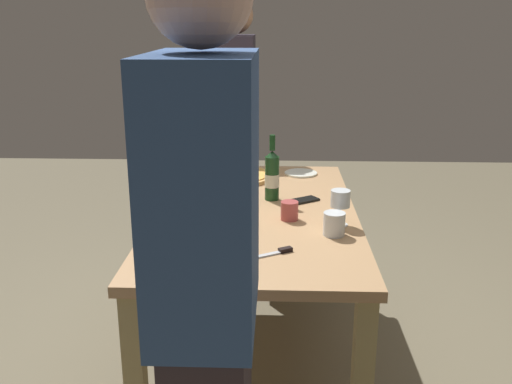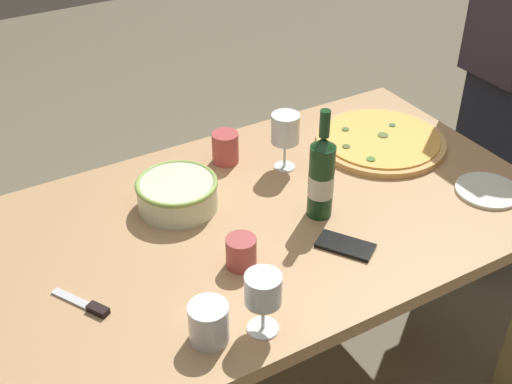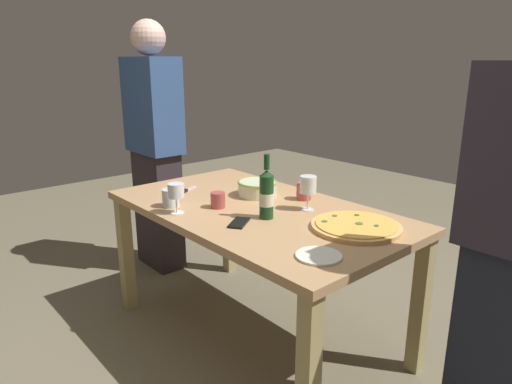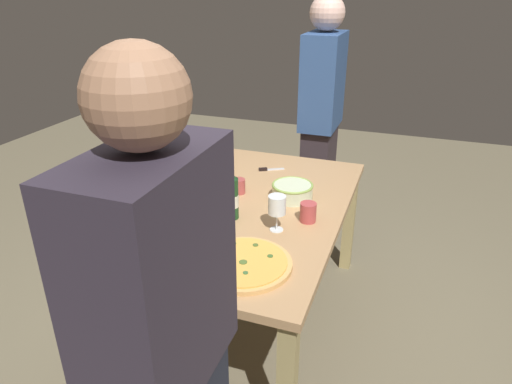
{
  "view_description": "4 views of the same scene",
  "coord_description": "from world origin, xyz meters",
  "px_view_note": "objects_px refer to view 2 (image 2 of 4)",
  "views": [
    {
      "loc": [
        -2.45,
        -0.09,
        1.58
      ],
      "look_at": [
        0.0,
        0.0,
        0.83
      ],
      "focal_mm": 39.94,
      "sensor_mm": 36.0,
      "label": 1
    },
    {
      "loc": [
        -0.72,
        -1.24,
        1.83
      ],
      "look_at": [
        0.0,
        0.0,
        0.83
      ],
      "focal_mm": 46.95,
      "sensor_mm": 36.0,
      "label": 2
    },
    {
      "loc": [
        1.69,
        -1.48,
        1.48
      ],
      "look_at": [
        0.0,
        0.0,
        0.83
      ],
      "focal_mm": 32.05,
      "sensor_mm": 36.0,
      "label": 3
    },
    {
      "loc": [
        2.01,
        0.72,
        1.82
      ],
      "look_at": [
        0.0,
        0.0,
        0.83
      ],
      "focal_mm": 32.19,
      "sensor_mm": 36.0,
      "label": 4
    }
  ],
  "objects_px": {
    "cup_ceramic": "(241,252)",
    "cell_phone": "(345,246)",
    "side_plate": "(488,191)",
    "cup_amber": "(209,323)",
    "cup_spare": "(225,148)",
    "wine_bottle": "(321,176)",
    "pizza": "(380,141)",
    "wine_glass_near_pizza": "(263,291)",
    "wine_glass_by_bottle": "(285,130)",
    "pizza_knife": "(87,305)",
    "dining_table": "(256,244)",
    "serving_bowl": "(177,193)"
  },
  "relations": [
    {
      "from": "wine_glass_by_bottle",
      "to": "cup_ceramic",
      "type": "distance_m",
      "value": 0.47
    },
    {
      "from": "side_plate",
      "to": "cell_phone",
      "type": "height_order",
      "value": "same"
    },
    {
      "from": "cup_spare",
      "to": "cell_phone",
      "type": "relative_size",
      "value": 0.67
    },
    {
      "from": "wine_bottle",
      "to": "cup_amber",
      "type": "xyz_separation_m",
      "value": [
        -0.46,
        -0.25,
        -0.07
      ]
    },
    {
      "from": "dining_table",
      "to": "cell_phone",
      "type": "height_order",
      "value": "cell_phone"
    },
    {
      "from": "cup_ceramic",
      "to": "side_plate",
      "type": "relative_size",
      "value": 0.45
    },
    {
      "from": "cup_spare",
      "to": "pizza_knife",
      "type": "xyz_separation_m",
      "value": [
        -0.56,
        -0.39,
        -0.04
      ]
    },
    {
      "from": "wine_bottle",
      "to": "pizza_knife",
      "type": "height_order",
      "value": "wine_bottle"
    },
    {
      "from": "side_plate",
      "to": "wine_bottle",
      "type": "bearing_deg",
      "value": 161.64
    },
    {
      "from": "wine_glass_by_bottle",
      "to": "dining_table",
      "type": "bearing_deg",
      "value": -138.88
    },
    {
      "from": "side_plate",
      "to": "pizza_knife",
      "type": "relative_size",
      "value": 1.21
    },
    {
      "from": "cup_ceramic",
      "to": "wine_glass_by_bottle",
      "type": "bearing_deg",
      "value": 44.57
    },
    {
      "from": "wine_glass_by_bottle",
      "to": "cup_spare",
      "type": "height_order",
      "value": "wine_glass_by_bottle"
    },
    {
      "from": "dining_table",
      "to": "wine_bottle",
      "type": "distance_m",
      "value": 0.27
    },
    {
      "from": "wine_bottle",
      "to": "cup_ceramic",
      "type": "relative_size",
      "value": 3.87
    },
    {
      "from": "cup_ceramic",
      "to": "pizza_knife",
      "type": "relative_size",
      "value": 0.54
    },
    {
      "from": "side_plate",
      "to": "pizza_knife",
      "type": "xyz_separation_m",
      "value": [
        -1.13,
        0.13,
        0.0
      ]
    },
    {
      "from": "cup_amber",
      "to": "side_plate",
      "type": "bearing_deg",
      "value": 5.92
    },
    {
      "from": "cup_ceramic",
      "to": "side_plate",
      "type": "bearing_deg",
      "value": -5.88
    },
    {
      "from": "cell_phone",
      "to": "wine_glass_near_pizza",
      "type": "bearing_deg",
      "value": -10.96
    },
    {
      "from": "dining_table",
      "to": "wine_glass_near_pizza",
      "type": "bearing_deg",
      "value": -118.1
    },
    {
      "from": "cup_ceramic",
      "to": "cell_phone",
      "type": "relative_size",
      "value": 0.56
    },
    {
      "from": "dining_table",
      "to": "cup_ceramic",
      "type": "height_order",
      "value": "cup_ceramic"
    },
    {
      "from": "side_plate",
      "to": "cup_amber",
      "type": "bearing_deg",
      "value": -174.08
    },
    {
      "from": "wine_glass_near_pizza",
      "to": "wine_glass_by_bottle",
      "type": "relative_size",
      "value": 0.87
    },
    {
      "from": "pizza",
      "to": "serving_bowl",
      "type": "height_order",
      "value": "serving_bowl"
    },
    {
      "from": "serving_bowl",
      "to": "wine_glass_near_pizza",
      "type": "distance_m",
      "value": 0.51
    },
    {
      "from": "dining_table",
      "to": "cup_ceramic",
      "type": "relative_size",
      "value": 19.71
    },
    {
      "from": "pizza_knife",
      "to": "cell_phone",
      "type": "bearing_deg",
      "value": -10.84
    },
    {
      "from": "wine_bottle",
      "to": "pizza",
      "type": "bearing_deg",
      "value": 28.63
    },
    {
      "from": "pizza",
      "to": "cup_amber",
      "type": "height_order",
      "value": "cup_amber"
    },
    {
      "from": "pizza",
      "to": "wine_glass_near_pizza",
      "type": "relative_size",
      "value": 2.66
    },
    {
      "from": "dining_table",
      "to": "wine_glass_near_pizza",
      "type": "distance_m",
      "value": 0.45
    },
    {
      "from": "pizza",
      "to": "serving_bowl",
      "type": "relative_size",
      "value": 1.82
    },
    {
      "from": "cell_phone",
      "to": "pizza_knife",
      "type": "xyz_separation_m",
      "value": [
        -0.63,
        0.12,
        0.0
      ]
    },
    {
      "from": "wine_glass_by_bottle",
      "to": "side_plate",
      "type": "bearing_deg",
      "value": -43.13
    },
    {
      "from": "serving_bowl",
      "to": "wine_glass_by_bottle",
      "type": "height_order",
      "value": "wine_glass_by_bottle"
    },
    {
      "from": "serving_bowl",
      "to": "cup_ceramic",
      "type": "bearing_deg",
      "value": -84.09
    },
    {
      "from": "pizza",
      "to": "wine_glass_near_pizza",
      "type": "bearing_deg",
      "value": -145.75
    },
    {
      "from": "wine_glass_near_pizza",
      "to": "side_plate",
      "type": "xyz_separation_m",
      "value": [
        0.82,
        0.13,
        -0.11
      ]
    },
    {
      "from": "pizza",
      "to": "side_plate",
      "type": "height_order",
      "value": "pizza"
    },
    {
      "from": "cell_phone",
      "to": "side_plate",
      "type": "bearing_deg",
      "value": 145.7
    },
    {
      "from": "wine_bottle",
      "to": "cell_phone",
      "type": "relative_size",
      "value": 2.18
    },
    {
      "from": "dining_table",
      "to": "pizza",
      "type": "xyz_separation_m",
      "value": [
        0.53,
        0.14,
        0.11
      ]
    },
    {
      "from": "cup_amber",
      "to": "cup_spare",
      "type": "height_order",
      "value": "cup_spare"
    },
    {
      "from": "pizza",
      "to": "wine_glass_by_bottle",
      "type": "distance_m",
      "value": 0.35
    },
    {
      "from": "cup_ceramic",
      "to": "cup_spare",
      "type": "bearing_deg",
      "value": 66.47
    },
    {
      "from": "wine_bottle",
      "to": "cup_amber",
      "type": "distance_m",
      "value": 0.53
    },
    {
      "from": "wine_glass_by_bottle",
      "to": "cup_amber",
      "type": "bearing_deg",
      "value": -135.35
    },
    {
      "from": "side_plate",
      "to": "pizza_knife",
      "type": "distance_m",
      "value": 1.14
    }
  ]
}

